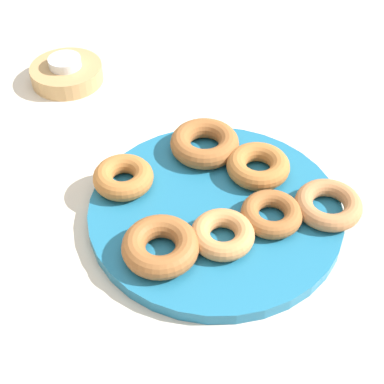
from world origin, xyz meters
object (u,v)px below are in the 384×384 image
object	(u,v)px
candle_holder	(67,74)
tealight	(65,62)
donut_6	(328,205)
donut_3	(160,246)
donut_1	(271,214)
donut_0	(204,143)
donut_5	(224,234)
donut_4	(123,177)
donut_2	(258,166)
donut_plate	(215,211)

from	to	relation	value
candle_holder	tealight	xyz separation A→B (m)	(0.00, 0.00, 0.02)
donut_6	donut_3	bearing A→B (deg)	102.04
donut_1	tealight	size ratio (longest dim) A/B	1.44
candle_holder	donut_0	bearing A→B (deg)	-138.14
donut_0	donut_5	xyz separation A→B (m)	(-0.17, -0.00, -0.00)
donut_1	donut_4	world-z (taller)	donut_4
donut_4	donut_6	bearing A→B (deg)	-106.96
donut_6	candle_holder	distance (m)	0.49
donut_3	donut_6	xyz separation A→B (m)	(0.05, -0.21, -0.00)
donut_4	donut_2	bearing A→B (deg)	-89.55
donut_3	donut_4	xyz separation A→B (m)	(0.12, 0.04, -0.00)
donut_5	donut_6	bearing A→B (deg)	-76.15
candle_holder	tealight	size ratio (longest dim) A/B	2.22
donut_0	donut_3	size ratio (longest dim) A/B	1.05
donut_3	donut_5	size ratio (longest dim) A/B	1.18
donut_4	donut_6	xyz separation A→B (m)	(-0.08, -0.25, -0.00)
donut_1	donut_6	distance (m)	0.07
tealight	donut_4	bearing A→B (deg)	-162.64
donut_plate	donut_2	size ratio (longest dim) A/B	3.82
donut_5	donut_0	bearing A→B (deg)	1.11
donut_4	donut_plate	bearing A→B (deg)	-115.30
donut_6	donut_4	bearing A→B (deg)	73.04
donut_3	tealight	xyz separation A→B (m)	(0.40, 0.13, 0.00)
donut_0	candle_holder	distance (m)	0.30
donut_1	donut_4	size ratio (longest dim) A/B	0.96
donut_3	tealight	bearing A→B (deg)	17.52
donut_plate	donut_2	bearing A→B (deg)	-49.53
donut_5	tealight	distance (m)	0.44
donut_0	donut_4	bearing A→B (deg)	115.94
donut_2	donut_4	size ratio (longest dim) A/B	1.07
donut_plate	candle_holder	size ratio (longest dim) A/B	2.75
donut_4	tealight	bearing A→B (deg)	17.36
donut_1	candle_holder	distance (m)	0.45
donut_plate	donut_5	xyz separation A→B (m)	(-0.06, -0.00, 0.02)
donut_4	donut_0	bearing A→B (deg)	-64.06
donut_6	donut_0	bearing A→B (deg)	46.68
donut_3	donut_0	bearing A→B (deg)	-22.44
donut_1	candle_holder	size ratio (longest dim) A/B	0.65
donut_0	donut_6	size ratio (longest dim) A/B	1.14
donut_3	donut_6	world-z (taller)	donut_3
donut_2	donut_3	distance (m)	0.19
donut_3	donut_4	distance (m)	0.13
donut_plate	donut_6	bearing A→B (deg)	-99.46
donut_plate	donut_5	bearing A→B (deg)	-178.13
donut_plate	donut_0	world-z (taller)	donut_0
donut_2	tealight	world-z (taller)	same
donut_2	donut_0	bearing A→B (deg)	51.09
donut_plate	candle_holder	bearing A→B (deg)	31.21
donut_5	donut_6	xyz separation A→B (m)	(0.03, -0.14, -0.00)
donut_5	candle_holder	world-z (taller)	donut_5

